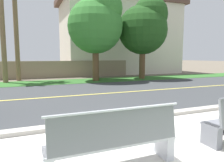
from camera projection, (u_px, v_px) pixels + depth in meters
The scene contains 11 objects.
ground_plane at pixel (84, 90), 10.94m from camera, with size 140.00×140.00×0.00m, color #665B4C.
sidewalk_pavement at pixel (183, 148), 3.94m from camera, with size 44.00×3.60×0.01m, color beige.
curb_edge at pixel (135, 118), 5.73m from camera, with size 44.00×0.30×0.11m, color #ADA89E.
street_asphalt at pixel (92, 94), 9.56m from camera, with size 52.00×8.00×0.01m, color #383A3D.
road_centre_line at pixel (92, 94), 9.56m from camera, with size 48.00×0.14×0.01m, color #E0CC4C.
far_verge_grass at pixel (70, 81), 14.56m from camera, with size 48.00×2.80×0.02m, color #2D6026.
bench_left at pixel (114, 141), 3.14m from camera, with size 2.07×0.48×1.01m.
shade_tree_far_left at pixel (97, 22), 14.56m from camera, with size 3.90×3.90×6.44m.
shade_tree_left at pixel (145, 26), 16.05m from camera, with size 3.84×3.84×6.33m.
garden_wall at pixel (54, 69), 17.01m from camera, with size 13.00×0.36×1.40m, color gray.
house_across_street at pixel (119, 37), 22.30m from camera, with size 12.75×6.91×7.71m.
Camera 1 is at (-2.67, -2.58, 1.74)m, focal length 33.12 mm.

